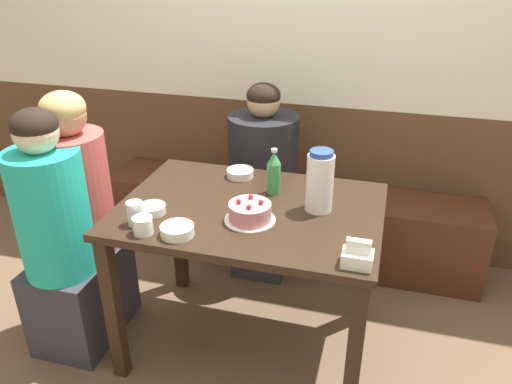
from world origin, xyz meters
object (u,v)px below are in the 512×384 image
at_px(person_teal_shirt, 83,223).
at_px(person_grey_tee, 263,183).
at_px(person_pale_blue_shirt, 59,246).
at_px(birthday_cake, 250,212).
at_px(bench_seat, 288,222).
at_px(bowl_soup_white, 240,173).
at_px(glass_water_tall, 135,213).
at_px(napkin_holder, 357,256).
at_px(glass_tumbler_short, 143,225).
at_px(bowl_sauce_shallow, 152,209).
at_px(soju_bottle, 274,172).
at_px(water_pitcher, 320,181).
at_px(bowl_side_dish, 321,185).
at_px(bowl_rice_small, 177,230).

height_order(person_teal_shirt, person_grey_tee, person_teal_shirt).
bearing_deg(person_pale_blue_shirt, birthday_cake, 8.32).
height_order(bench_seat, bowl_soup_white, bowl_soup_white).
height_order(glass_water_tall, person_grey_tee, person_grey_tee).
height_order(napkin_holder, glass_tumbler_short, napkin_holder).
relative_size(bowl_soup_white, bowl_sauce_shallow, 1.16).
bearing_deg(person_grey_tee, person_teal_shirt, -44.98).
relative_size(person_teal_shirt, person_pale_blue_shirt, 1.02).
distance_m(soju_bottle, glass_tumbler_short, 0.64).
height_order(birthday_cake, soju_bottle, soju_bottle).
bearing_deg(bench_seat, person_pale_blue_shirt, -127.72).
bearing_deg(glass_water_tall, person_pale_blue_shirt, 176.23).
bearing_deg(water_pitcher, bench_seat, 110.58).
height_order(bowl_soup_white, glass_water_tall, glass_water_tall).
xyz_separation_m(bench_seat, bowl_sauce_shallow, (-0.38, -0.99, 0.55)).
bearing_deg(bench_seat, glass_water_tall, -110.18).
height_order(water_pitcher, person_pale_blue_shirt, person_pale_blue_shirt).
relative_size(soju_bottle, person_grey_tee, 0.19).
distance_m(bench_seat, bowl_side_dish, 0.84).
bearing_deg(person_pale_blue_shirt, person_teal_shirt, 90.00).
distance_m(bench_seat, glass_water_tall, 1.31).
distance_m(soju_bottle, bowl_side_dish, 0.24).
distance_m(birthday_cake, napkin_holder, 0.50).
xyz_separation_m(bowl_soup_white, bowl_sauce_shallow, (-0.25, -0.45, -0.00)).
distance_m(soju_bottle, glass_water_tall, 0.64).
bearing_deg(soju_bottle, person_pale_blue_shirt, -155.82).
relative_size(bench_seat, person_grey_tee, 2.01).
bearing_deg(soju_bottle, bowl_side_dish, 26.65).
height_order(bowl_soup_white, person_grey_tee, person_grey_tee).
xyz_separation_m(glass_water_tall, person_grey_tee, (0.29, 0.93, -0.25)).
relative_size(glass_water_tall, person_grey_tee, 0.09).
distance_m(bowl_side_dish, bowl_sauce_shallow, 0.78).
xyz_separation_m(birthday_cake, person_teal_shirt, (-0.86, 0.07, -0.22)).
bearing_deg(bowl_side_dish, water_pitcher, -84.47).
bearing_deg(person_grey_tee, bench_seat, 145.08).
height_order(bench_seat, person_teal_shirt, person_teal_shirt).
bearing_deg(bowl_soup_white, person_pale_blue_shirt, -142.52).
xyz_separation_m(bowl_rice_small, person_grey_tee, (0.09, 0.97, -0.22)).
height_order(soju_bottle, bowl_soup_white, soju_bottle).
bearing_deg(bowl_sauce_shallow, soju_bottle, 35.83).
bearing_deg(birthday_cake, glass_water_tall, -160.63).
bearing_deg(soju_bottle, glass_water_tall, -137.59).
relative_size(bowl_sauce_shallow, person_pale_blue_shirt, 0.09).
bearing_deg(person_pale_blue_shirt, glass_tumbler_short, -10.00).
relative_size(soju_bottle, person_teal_shirt, 0.18).
height_order(bowl_sauce_shallow, glass_water_tall, glass_water_tall).
bearing_deg(person_teal_shirt, glass_tumbler_short, -29.67).
xyz_separation_m(bench_seat, soju_bottle, (0.07, -0.67, 0.64)).
distance_m(birthday_cake, glass_water_tall, 0.46).
height_order(glass_tumbler_short, person_pale_blue_shirt, person_pale_blue_shirt).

